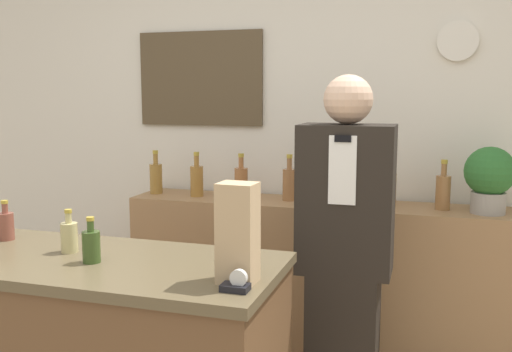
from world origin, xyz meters
name	(u,v)px	position (x,y,z in m)	size (l,w,h in m)	color
back_wall	(287,129)	(-0.01, 2.00, 1.35)	(5.20, 0.09, 2.70)	silver
back_shelf	(312,284)	(0.21, 1.75, 0.48)	(2.12, 0.38, 0.96)	#9E754C
shopkeeper	(345,259)	(0.48, 1.14, 0.82)	(0.42, 0.26, 1.65)	black
potted_plant	(490,177)	(1.13, 1.72, 1.15)	(0.25, 0.25, 0.34)	#9E998E
paper_bag	(238,233)	(0.24, 0.37, 1.11)	(0.13, 0.11, 0.34)	tan
tape_dispenser	(236,284)	(0.26, 0.29, 0.96)	(0.09, 0.06, 0.07)	black
counter_bottle_0	(6,225)	(-0.90, 0.60, 1.01)	(0.07, 0.07, 0.17)	brown
counter_bottle_2	(69,236)	(-0.52, 0.52, 1.01)	(0.07, 0.07, 0.17)	tan
counter_bottle_3	(91,245)	(-0.36, 0.42, 1.01)	(0.07, 0.07, 0.17)	#364D1F
shelf_bottle_0	(156,177)	(-0.77, 1.75, 1.06)	(0.08, 0.08, 0.27)	olive
shelf_bottle_1	(197,180)	(-0.49, 1.73, 1.06)	(0.08, 0.08, 0.27)	#9F7031
shelf_bottle_2	(241,182)	(-0.21, 1.73, 1.06)	(0.08, 0.08, 0.27)	#A26538
shelf_bottle_3	(289,183)	(0.07, 1.77, 1.06)	(0.08, 0.08, 0.27)	#97663D
shelf_bottle_4	(337,186)	(0.35, 1.74, 1.06)	(0.08, 0.08, 0.27)	#A4713D
shelf_bottle_5	(389,188)	(0.63, 1.77, 1.06)	(0.08, 0.08, 0.27)	olive
shelf_bottle_6	(443,191)	(0.91, 1.75, 1.06)	(0.08, 0.08, 0.27)	#9B6B3E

